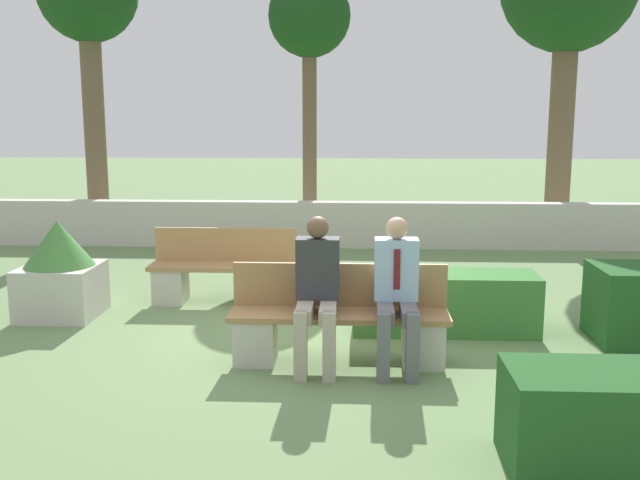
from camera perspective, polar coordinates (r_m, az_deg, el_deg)
ground_plane at (r=7.23m, az=-1.00°, el=-7.73°), size 60.00×60.00×0.00m
perimeter_wall at (r=11.97m, az=0.60°, el=1.26°), size 12.48×0.30×0.77m
bench_front at (r=6.43m, az=1.53°, el=-6.82°), size 1.96×0.48×0.86m
bench_left_side at (r=8.52m, az=-7.77°, el=-2.80°), size 1.70×0.48×0.86m
person_seated_man at (r=6.20m, az=6.15°, el=-3.77°), size 0.38×0.63×1.33m
person_seated_woman at (r=6.20m, az=-0.24°, el=-3.70°), size 0.38×0.63×1.33m
hedge_block_near_right at (r=7.43m, az=9.91°, el=-4.93°), size 1.87×0.61×0.61m
hedge_block_mid_left at (r=4.97m, az=23.55°, el=-13.11°), size 1.53×0.68×0.64m
planter_corner_left at (r=8.32m, az=-20.08°, el=-2.29°), size 0.81×0.81×1.07m
tree_leftmost at (r=13.39m, az=-18.06°, el=17.44°), size 1.70×1.70×5.12m
tree_center_left at (r=12.70m, az=-0.86°, el=16.84°), size 1.41×1.41×4.57m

